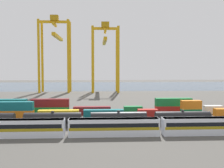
{
  "coord_description": "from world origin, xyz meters",
  "views": [
    {
      "loc": [
        2.85,
        -80.67,
        15.25
      ],
      "look_at": [
        8.47,
        21.94,
        8.97
      ],
      "focal_mm": 42.57,
      "sensor_mm": 36.0,
      "label": 1
    }
  ],
  "objects": [
    {
      "name": "shipping_container_7",
      "position": [
        31.64,
        -0.94,
        3.9
      ],
      "size": [
        6.04,
        2.44,
        2.6
      ],
      "primitive_type": "cube",
      "color": "orange",
      "rests_on": "shipping_container_6"
    },
    {
      "name": "shipping_container_11",
      "position": [
        -12.49,
        5.6,
        1.3
      ],
      "size": [
        12.1,
        2.44,
        2.6
      ],
      "primitive_type": "cube",
      "color": "#197538",
      "rests_on": "ground_plane"
    },
    {
      "name": "shipping_container_16",
      "position": [
        28.03,
        5.6,
        3.9
      ],
      "size": [
        12.1,
        2.44,
        2.6
      ],
      "primitive_type": "cube",
      "color": "#197538",
      "rests_on": "shipping_container_15"
    },
    {
      "name": "gantry_crane_central",
      "position": [
        7.74,
        88.92,
        27.1
      ],
      "size": [
        17.09,
        38.69,
        43.62
      ],
      "color": "gold",
      "rests_on": "ground_plane"
    },
    {
      "name": "freight_tank_row",
      "position": [
        -0.16,
        -12.72,
        1.95
      ],
      "size": [
        65.13,
        2.72,
        4.18
      ],
      "color": "#232326",
      "rests_on": "ground_plane"
    },
    {
      "name": "shipping_container_9",
      "position": [
        -25.99,
        5.6,
        1.3
      ],
      "size": [
        12.1,
        2.44,
        2.6
      ],
      "primitive_type": "cube",
      "color": "maroon",
      "rests_on": "ground_plane"
    },
    {
      "name": "gantry_crane_west",
      "position": [
        -23.43,
        88.68,
        29.14
      ],
      "size": [
        19.18,
        37.25,
        47.44
      ],
      "color": "gold",
      "rests_on": "ground_plane"
    },
    {
      "name": "shipping_container_1",
      "position": [
        -22.35,
        -0.94,
        1.3
      ],
      "size": [
        12.1,
        2.44,
        2.6
      ],
      "primitive_type": "cube",
      "color": "orange",
      "rests_on": "ground_plane"
    },
    {
      "name": "shipping_container_17",
      "position": [
        41.54,
        5.6,
        1.3
      ],
      "size": [
        6.04,
        2.44,
        2.6
      ],
      "primitive_type": "cube",
      "color": "silver",
      "rests_on": "ground_plane"
    },
    {
      "name": "shipping_container_6",
      "position": [
        31.64,
        -0.94,
        1.3
      ],
      "size": [
        6.04,
        2.44,
        2.6
      ],
      "primitive_type": "cube",
      "color": "#197538",
      "rests_on": "ground_plane"
    },
    {
      "name": "passenger_train",
      "position": [
        6.54,
        -21.96,
        2.14
      ],
      "size": [
        62.65,
        3.14,
        3.9
      ],
      "color": "silver",
      "rests_on": "ground_plane"
    },
    {
      "name": "shipping_container_13",
      "position": [
        1.02,
        5.6,
        1.3
      ],
      "size": [
        12.1,
        2.44,
        2.6
      ],
      "primitive_type": "cube",
      "color": "maroon",
      "rests_on": "ground_plane"
    },
    {
      "name": "shipping_container_12",
      "position": [
        -12.49,
        5.6,
        3.9
      ],
      "size": [
        12.1,
        2.44,
        2.6
      ],
      "primitive_type": "cube",
      "color": "maroon",
      "rests_on": "shipping_container_11"
    },
    {
      "name": "shipping_container_15",
      "position": [
        28.03,
        5.6,
        1.3
      ],
      "size": [
        12.1,
        2.44,
        2.6
      ],
      "primitive_type": "cube",
      "color": "#AD211C",
      "rests_on": "ground_plane"
    },
    {
      "name": "shipping_container_3",
      "position": [
        -8.85,
        -0.94,
        1.3
      ],
      "size": [
        12.1,
        2.44,
        2.6
      ],
      "primitive_type": "cube",
      "color": "gold",
      "rests_on": "ground_plane"
    },
    {
      "name": "shipping_container_10",
      "position": [
        -25.99,
        5.6,
        3.9
      ],
      "size": [
        12.1,
        2.44,
        2.6
      ],
      "primitive_type": "cube",
      "color": "#146066",
      "rests_on": "shipping_container_9"
    },
    {
      "name": "shipping_container_5",
      "position": [
        18.14,
        -0.94,
        1.3
      ],
      "size": [
        6.04,
        2.44,
        2.6
      ],
      "primitive_type": "cube",
      "color": "#AD211C",
      "rests_on": "ground_plane"
    },
    {
      "name": "shipping_container_14",
      "position": [
        14.52,
        5.6,
        1.3
      ],
      "size": [
        6.04,
        2.44,
        2.6
      ],
      "primitive_type": "cube",
      "color": "#197538",
      "rests_on": "ground_plane"
    },
    {
      "name": "shipping_container_2",
      "position": [
        -22.35,
        -0.94,
        3.9
      ],
      "size": [
        12.1,
        2.44,
        2.6
      ],
      "primitive_type": "cube",
      "color": "#146066",
      "rests_on": "shipping_container_1"
    },
    {
      "name": "harbour_water",
      "position": [
        0.0,
        146.1,
        0.0
      ],
      "size": [
        400.0,
        110.0,
        0.01
      ],
      "primitive_type": "cube",
      "color": "#384C60",
      "rests_on": "ground_plane"
    },
    {
      "name": "shipping_container_4",
      "position": [
        4.65,
        -0.94,
        1.3
      ],
      "size": [
        12.1,
        2.44,
        2.6
      ],
      "primitive_type": "cube",
      "color": "#146066",
      "rests_on": "ground_plane"
    },
    {
      "name": "ground_plane",
      "position": [
        0.0,
        40.0,
        0.0
      ],
      "size": [
        420.0,
        420.0,
        0.0
      ],
      "primitive_type": "plane",
      "color": "#4C4944"
    }
  ]
}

